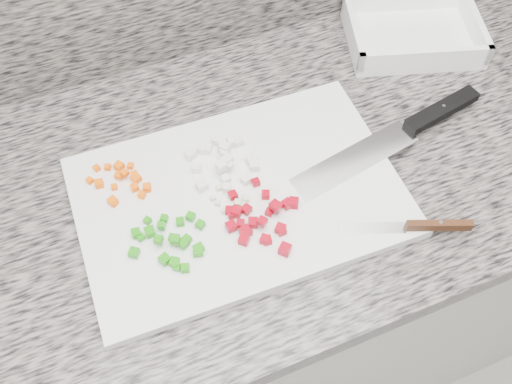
{
  "coord_description": "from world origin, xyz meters",
  "views": [
    {
      "loc": [
        -0.21,
        0.93,
        1.65
      ],
      "look_at": [
        -0.02,
        1.37,
        0.94
      ],
      "focal_mm": 40.0,
      "sensor_mm": 36.0,
      "label": 1
    }
  ],
  "objects": [
    {
      "name": "garlic_pile",
      "position": [
        -0.06,
        1.38,
        0.92
      ],
      "size": [
        0.06,
        0.06,
        0.01
      ],
      "color": "beige",
      "rests_on": "cutting_board"
    },
    {
      "name": "carrot_pile",
      "position": [
        -0.2,
        1.48,
        0.92
      ],
      "size": [
        0.09,
        0.09,
        0.02
      ],
      "color": "#FF6205",
      "rests_on": "cutting_board"
    },
    {
      "name": "onion_pile",
      "position": [
        -0.04,
        1.46,
        0.93
      ],
      "size": [
        0.11,
        0.11,
        0.03
      ],
      "color": "silver",
      "rests_on": "cutting_board"
    },
    {
      "name": "red_pepper_pile",
      "position": [
        -0.03,
        1.33,
        0.92
      ],
      "size": [
        0.12,
        0.14,
        0.02
      ],
      "color": "#9E0212",
      "rests_on": "cutting_board"
    },
    {
      "name": "cutting_board",
      "position": [
        -0.04,
        1.39,
        0.91
      ],
      "size": [
        0.51,
        0.35,
        0.02
      ],
      "primitive_type": "cube",
      "rotation": [
        0.0,
        0.0,
        -0.03
      ],
      "color": "white",
      "rests_on": "countertop"
    },
    {
      "name": "tray",
      "position": [
        0.4,
        1.6,
        0.92
      ],
      "size": [
        0.29,
        0.24,
        0.05
      ],
      "rotation": [
        0.0,
        0.0,
        -0.31
      ],
      "color": "white",
      "rests_on": "countertop"
    },
    {
      "name": "paring_knife",
      "position": [
        0.19,
        1.23,
        0.92
      ],
      "size": [
        0.19,
        0.09,
        0.02
      ],
      "rotation": [
        0.0,
        0.0,
        -0.39
      ],
      "color": "white",
      "rests_on": "cutting_board"
    },
    {
      "name": "green_pepper_pile",
      "position": [
        -0.17,
        1.35,
        0.92
      ],
      "size": [
        0.12,
        0.11,
        0.02
      ],
      "color": "#208D0C",
      "rests_on": "cutting_board"
    },
    {
      "name": "cabinet",
      "position": [
        0.0,
        1.44,
        0.43
      ],
      "size": [
        3.92,
        0.62,
        0.86
      ],
      "primitive_type": "cube",
      "color": "silver",
      "rests_on": "ground"
    },
    {
      "name": "chef_knife",
      "position": [
        0.28,
        1.4,
        0.92
      ],
      "size": [
        0.38,
        0.11,
        0.02
      ],
      "rotation": [
        0.0,
        0.0,
        0.18
      ],
      "color": "white",
      "rests_on": "cutting_board"
    },
    {
      "name": "countertop",
      "position": [
        0.0,
        1.44,
        0.88
      ],
      "size": [
        3.96,
        0.64,
        0.04
      ],
      "primitive_type": "cube",
      "color": "slate",
      "rests_on": "cabinet"
    }
  ]
}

